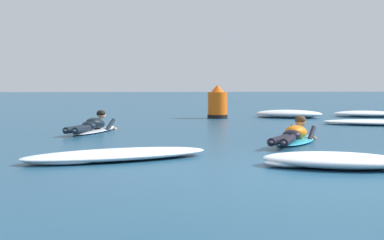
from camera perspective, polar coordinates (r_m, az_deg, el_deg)
name	(u,v)px	position (r m, az deg, el deg)	size (l,w,h in m)	color
ground_plane	(209,122)	(17.09, 1.72, -0.17)	(120.00, 120.00, 0.00)	navy
surfer_near	(294,136)	(11.10, 9.98, -1.55)	(1.57, 2.46, 0.54)	#2DB2D1
surfer_far	(93,126)	(13.51, -9.71, -0.63)	(1.17, 2.54, 0.54)	silver
whitewater_front	(117,155)	(8.64, -7.34, -3.41)	(2.97, 1.83, 0.16)	white
whitewater_mid_left	(365,114)	(20.44, 16.56, 0.57)	(2.25, 1.62, 0.21)	white
whitewater_mid_right	(334,161)	(8.03, 13.77, -3.88)	(2.14, 1.58, 0.20)	white
whitewater_back	(289,114)	(19.29, 9.47, 0.58)	(2.42, 1.85, 0.26)	white
whitewater_far_band	(382,123)	(16.49, 18.08, -0.24)	(3.24, 2.16, 0.15)	white
channel_marker_buoy	(217,105)	(18.78, 2.51, 1.50)	(0.65, 0.65, 1.08)	#EA5B0F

